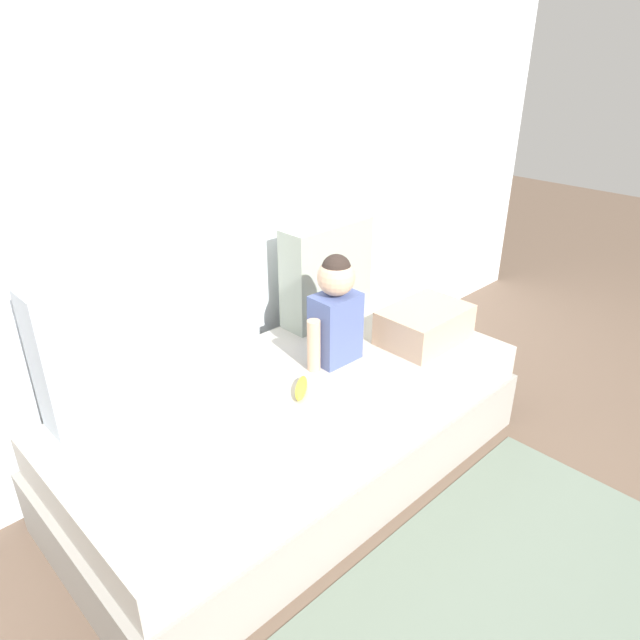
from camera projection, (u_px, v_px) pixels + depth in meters
ground_plane at (298, 471)px, 2.50m from camera, size 12.00×12.00×0.00m
back_wall at (197, 194)px, 2.39m from camera, size 5.13×0.10×2.20m
couch at (297, 431)px, 2.40m from camera, size 1.93×0.93×0.43m
throw_pillow_left at (118, 341)px, 2.09m from camera, size 0.58×0.16×0.53m
throw_pillow_right at (326, 272)px, 2.77m from camera, size 0.47×0.16×0.48m
toddler at (336, 309)px, 2.40m from camera, size 0.31×0.16×0.48m
banana at (301, 388)px, 2.26m from camera, size 0.16×0.14×0.04m
folded_blanket at (424, 325)px, 2.62m from camera, size 0.40×0.28×0.16m
floor_rug at (510, 624)px, 1.84m from camera, size 1.73×1.00×0.01m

